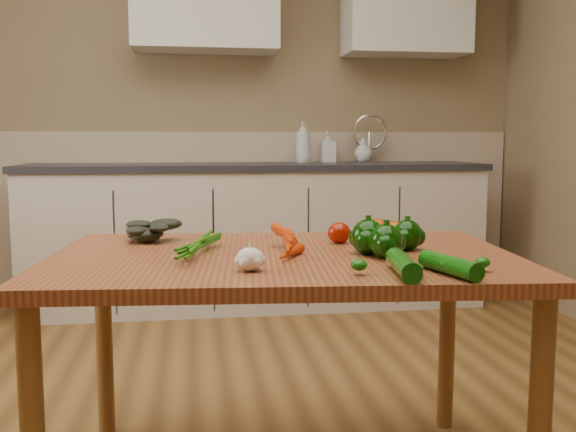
# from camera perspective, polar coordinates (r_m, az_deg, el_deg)

# --- Properties ---
(room) EXTENTS (4.04, 5.04, 2.64)m
(room) POSITION_cam_1_polar(r_m,az_deg,el_deg) (2.01, -2.86, 12.53)
(room) COLOR brown
(room) RESTS_ON ground
(counter_run) EXTENTS (2.84, 0.64, 1.14)m
(counter_run) POSITION_cam_1_polar(r_m,az_deg,el_deg) (4.07, -2.66, -1.55)
(counter_run) COLOR beige
(counter_run) RESTS_ON ground
(table) EXTENTS (1.41, 0.98, 0.72)m
(table) POSITION_cam_1_polar(r_m,az_deg,el_deg) (1.89, -0.37, -5.73)
(table) COLOR #9B502D
(table) RESTS_ON ground
(soap_bottle_a) EXTENTS (0.13, 0.13, 0.27)m
(soap_bottle_a) POSITION_cam_1_polar(r_m,az_deg,el_deg) (4.17, 1.34, 6.64)
(soap_bottle_a) COLOR silver
(soap_bottle_a) RESTS_ON counter_run
(soap_bottle_b) EXTENTS (0.10, 0.10, 0.21)m
(soap_bottle_b) POSITION_cam_1_polar(r_m,az_deg,el_deg) (4.26, 3.59, 6.17)
(soap_bottle_b) COLOR silver
(soap_bottle_b) RESTS_ON counter_run
(soap_bottle_c) EXTENTS (0.17, 0.17, 0.16)m
(soap_bottle_c) POSITION_cam_1_polar(r_m,az_deg,el_deg) (4.33, 6.72, 5.83)
(soap_bottle_c) COLOR silver
(soap_bottle_c) RESTS_ON counter_run
(carrot_bunch) EXTENTS (0.26, 0.21, 0.07)m
(carrot_bunch) POSITION_cam_1_polar(r_m,az_deg,el_deg) (1.88, -2.57, -2.28)
(carrot_bunch) COLOR #C83204
(carrot_bunch) RESTS_ON table
(leafy_greens) EXTENTS (0.19, 0.17, 0.10)m
(leafy_greens) POSITION_cam_1_polar(r_m,az_deg,el_deg) (2.14, -11.85, -0.94)
(leafy_greens) COLOR black
(leafy_greens) RESTS_ON table
(garlic_bulb) EXTENTS (0.07, 0.07, 0.06)m
(garlic_bulb) POSITION_cam_1_polar(r_m,az_deg,el_deg) (1.62, -3.40, -3.85)
(garlic_bulb) COLOR white
(garlic_bulb) RESTS_ON table
(pepper_a) EXTENTS (0.10, 0.10, 0.10)m
(pepper_a) POSITION_cam_1_polar(r_m,az_deg,el_deg) (1.87, 7.13, -1.87)
(pepper_a) COLOR black
(pepper_a) RESTS_ON table
(pepper_b) EXTENTS (0.09, 0.09, 0.09)m
(pepper_b) POSITION_cam_1_polar(r_m,az_deg,el_deg) (1.96, 10.55, -1.70)
(pepper_b) COLOR black
(pepper_b) RESTS_ON table
(pepper_c) EXTENTS (0.09, 0.09, 0.09)m
(pepper_c) POSITION_cam_1_polar(r_m,az_deg,el_deg) (1.81, 8.71, -2.25)
(pepper_c) COLOR black
(pepper_c) RESTS_ON table
(tomato_a) EXTENTS (0.07, 0.07, 0.07)m
(tomato_a) POSITION_cam_1_polar(r_m,az_deg,el_deg) (2.05, 4.56, -1.51)
(tomato_a) COLOR #891102
(tomato_a) RESTS_ON table
(tomato_b) EXTENTS (0.08, 0.08, 0.08)m
(tomato_b) POSITION_cam_1_polar(r_m,az_deg,el_deg) (2.10, 7.93, -1.27)
(tomato_b) COLOR #B83B04
(tomato_b) RESTS_ON table
(tomato_c) EXTENTS (0.08, 0.08, 0.08)m
(tomato_c) POSITION_cam_1_polar(r_m,az_deg,el_deg) (2.05, 9.40, -1.50)
(tomato_c) COLOR #B83B04
(tomato_c) RESTS_ON table
(zucchini_a) EXTENTS (0.10, 0.21, 0.05)m
(zucchini_a) POSITION_cam_1_polar(r_m,az_deg,el_deg) (1.62, 14.20, -4.27)
(zucchini_a) COLOR #0A4707
(zucchini_a) RESTS_ON table
(zucchini_b) EXTENTS (0.08, 0.22, 0.05)m
(zucchini_b) POSITION_cam_1_polar(r_m,az_deg,el_deg) (1.60, 10.19, -4.29)
(zucchini_b) COLOR #0A4707
(zucchini_b) RESTS_ON table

